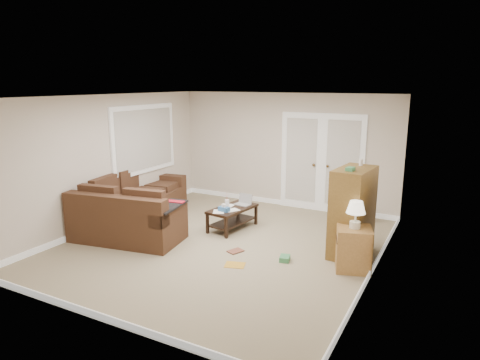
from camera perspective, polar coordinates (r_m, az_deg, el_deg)
The scene contains 17 objects.
floor at distance 7.42m, azimuth -2.32°, elevation -8.60°, with size 5.50×5.50×0.00m, color gray.
ceiling at distance 6.90m, azimuth -2.51°, elevation 11.08°, with size 5.00×5.50×0.02m, color white.
wall_left at distance 8.57m, azimuth -17.02°, elevation 2.48°, with size 0.02×5.50×2.50m, color beige.
wall_right at distance 6.21m, azimuth 17.94°, elevation -1.42°, with size 0.02×5.50×2.50m, color beige.
wall_back at distance 9.49m, azimuth 5.99°, elevation 3.96°, with size 5.00×0.02×2.50m, color beige.
wall_front at distance 4.96m, azimuth -18.67°, elevation -5.06°, with size 5.00×0.02×2.50m, color beige.
baseboards at distance 7.40m, azimuth -2.32°, elevation -8.24°, with size 5.00×5.50×0.10m, color white, non-canonical shape.
french_doors at distance 9.22m, azimuth 10.79°, elevation 2.17°, with size 1.80×0.05×2.13m.
window_left at distance 9.23m, azimuth -12.62°, elevation 5.34°, with size 0.05×1.92×1.42m.
sectional_sofa at distance 8.46m, azimuth -13.88°, elevation -3.74°, with size 2.38×3.01×0.89m.
coffee_table at distance 8.11m, azimuth -0.93°, elevation -4.96°, with size 0.65×1.08×0.70m.
tv_armoire at distance 7.02m, azimuth 14.75°, elevation -4.11°, with size 0.58×0.93×1.53m.
side_cabinet at distance 6.59m, azimuth 14.92°, elevation -8.38°, with size 0.62×0.62×1.05m.
space_heater at distance 8.91m, azimuth 17.09°, elevation -4.36°, with size 0.13×0.11×0.32m, color white.
floor_magazine at distance 6.64m, azimuth -0.68°, elevation -11.25°, with size 0.30×0.24×0.01m, color gold.
floor_greenbox at distance 6.81m, azimuth 5.99°, elevation -10.36°, with size 0.15×0.20×0.08m, color #3D8651.
floor_book at distance 7.19m, azimuth -1.07°, elevation -9.24°, with size 0.18×0.25×0.02m, color brown.
Camera 1 is at (3.48, -5.96, 2.73)m, focal length 32.00 mm.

